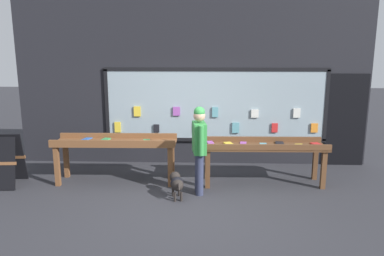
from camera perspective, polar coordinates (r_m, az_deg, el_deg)
ground_plane at (r=6.71m, az=-0.78°, el=-11.13°), size 40.00×40.00×0.00m
shopfront_facade at (r=8.60m, az=0.44°, el=6.64°), size 7.99×0.29×3.74m
display_table_left at (r=7.59m, az=-11.57°, el=-2.67°), size 2.42×0.71×0.93m
display_table_right at (r=7.48m, az=10.90°, el=-3.18°), size 2.42×0.73×0.88m
person_browsing at (r=6.77m, az=1.11°, el=-2.45°), size 0.28×0.65×1.63m
small_dog at (r=6.77m, az=-2.36°, el=-8.33°), size 0.31×0.62×0.42m
sandwich_board_sign at (r=8.18m, az=-26.65°, el=-4.41°), size 0.66×0.73×0.99m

